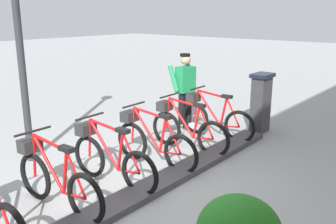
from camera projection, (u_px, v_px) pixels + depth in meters
name	position (u px, v px, depth m)	size (l,w,h in m)	color
ground_plane	(150.00, 191.00, 5.41)	(60.00, 60.00, 0.00)	#9EA0A0
dock_rail_base	(150.00, 188.00, 5.40)	(0.44, 6.47, 0.10)	#47474C
payment_kiosk	(261.00, 102.00, 7.95)	(0.36, 0.52, 1.28)	#38383D
bike_docked_0	(213.00, 117.00, 7.64)	(1.72, 0.54, 1.02)	black
bike_docked_1	(186.00, 128.00, 6.94)	(1.72, 0.54, 1.02)	black
bike_docked_2	(152.00, 141.00, 6.23)	(1.72, 0.54, 1.02)	black
bike_docked_3	(109.00, 158.00, 5.53)	(1.72, 0.54, 1.02)	black
bike_docked_4	(55.00, 179.00, 4.83)	(1.72, 0.54, 1.02)	black
worker_near_rack	(185.00, 88.00, 8.20)	(0.54, 0.67, 1.66)	white
lamp_post	(16.00, 8.00, 5.89)	(0.32, 0.32, 3.96)	#2D2D33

